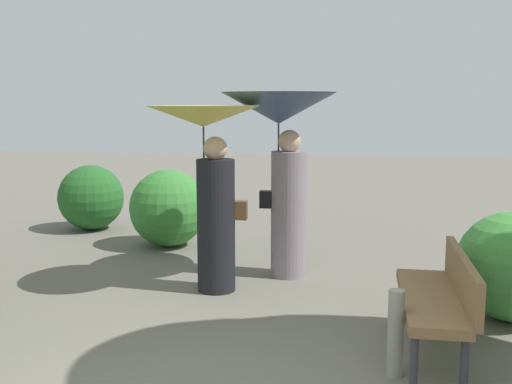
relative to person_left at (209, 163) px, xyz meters
name	(u,v)px	position (x,y,z in m)	size (l,w,h in m)	color
person_left	(209,163)	(0.00, 0.00, 0.00)	(1.20, 1.20, 1.99)	black
person_right	(282,140)	(0.70, 0.67, 0.21)	(1.31, 1.31, 2.14)	gray
park_bench	(441,294)	(2.19, -1.42, -0.87)	(0.53, 1.51, 0.83)	#38383D
bush_path_left	(168,208)	(-1.02, 1.91, -0.84)	(1.09, 1.09, 1.09)	#387F33
bush_path_right	(91,197)	(-2.57, 2.83, -0.87)	(1.04, 1.04, 1.04)	#235B23
bush_behind_bench	(512,266)	(2.98, -0.48, -0.87)	(1.03, 1.03, 1.03)	#428C3D
path_marker_post	(395,333)	(1.81, -1.86, -1.05)	(0.12, 0.12, 0.66)	gray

